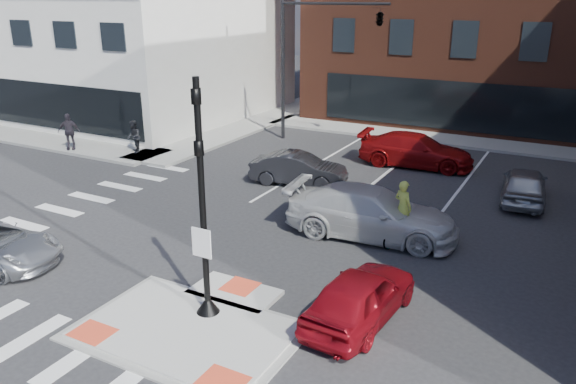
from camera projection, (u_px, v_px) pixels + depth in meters
The scene contains 16 objects.
ground at pixel (199, 323), 14.12m from camera, with size 120.00×120.00×0.00m, color #28282B.
refuge_island at pixel (193, 326), 13.89m from camera, with size 5.40×4.65×0.13m.
sidewalk_nw at pixel (129, 129), 34.30m from camera, with size 23.50×20.50×0.15m.
sidewalk_n at pixel (484, 143), 31.02m from camera, with size 26.00×3.00×0.15m, color gray.
building_nw at pixel (115, 49), 39.16m from camera, with size 20.40×16.40×14.40m.
building_far_left at pixel (473, 24), 57.42m from camera, with size 10.00×12.00×10.00m, color slate.
signal_pole at pixel (204, 232), 13.67m from camera, with size 0.60×0.60×5.98m.
mast_arm_signal at pixel (352, 28), 28.56m from camera, with size 6.10×2.24×8.00m.
red_sedan at pixel (360, 296), 14.03m from camera, with size 1.65×4.09×1.39m, color maroon.
white_pickup at pixel (371, 213), 18.98m from camera, with size 2.36×5.81×1.69m, color silver.
bg_car_dark at pixel (298, 169), 24.32m from camera, with size 1.45×4.16×1.37m, color #242429.
bg_car_silver at pixel (524, 185), 22.26m from camera, with size 1.65×4.11×1.40m, color #A8ABAF.
bg_car_red at pixel (416, 150), 26.87m from camera, with size 2.20×5.40×1.57m, color maroon.
cyclist at pixel (402, 224), 18.34m from camera, with size 1.22×1.86×2.22m.
pedestrian_a at pixel (134, 137), 28.59m from camera, with size 0.81×0.63×1.68m, color black.
pedestrian_b at pixel (69, 132), 29.15m from camera, with size 1.11×0.46×1.90m, color #2F2932.
Camera 1 is at (7.79, -9.69, 7.80)m, focal length 35.00 mm.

